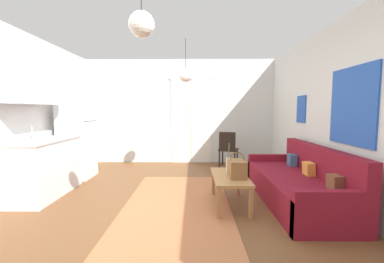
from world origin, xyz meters
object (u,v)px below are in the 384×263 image
(bamboo_vase, at_px, (229,166))
(pendant_lamp_near, at_px, (142,24))
(accent_chair, at_px, (228,148))
(handbag, at_px, (237,169))
(couch, at_px, (300,185))
(pendant_lamp_far, at_px, (186,75))
(coffee_table, at_px, (230,180))
(refrigerator, at_px, (77,138))

(bamboo_vase, height_order, pendant_lamp_near, pendant_lamp_near)
(bamboo_vase, xyz_separation_m, accent_chair, (0.29, 2.20, -0.08))
(pendant_lamp_near, bearing_deg, accent_chair, 70.08)
(bamboo_vase, distance_m, handbag, 0.20)
(couch, bearing_deg, pendant_lamp_far, 151.21)
(coffee_table, height_order, handbag, handbag)
(refrigerator, xyz_separation_m, accent_chair, (3.14, 0.85, -0.32))
(pendant_lamp_far, bearing_deg, bamboo_vase, -56.22)
(coffee_table, height_order, pendant_lamp_far, pendant_lamp_far)
(handbag, relative_size, pendant_lamp_far, 0.46)
(handbag, xyz_separation_m, refrigerator, (-2.93, 1.53, 0.24))
(coffee_table, bearing_deg, bamboo_vase, 96.40)
(couch, xyz_separation_m, handbag, (-0.97, -0.21, 0.30))
(refrigerator, bearing_deg, handbag, -27.48)
(handbag, distance_m, refrigerator, 3.32)
(handbag, bearing_deg, pendant_lamp_near, -133.63)
(pendant_lamp_far, bearing_deg, pendant_lamp_near, -97.74)
(handbag, height_order, accent_chair, accent_chair)
(coffee_table, xyz_separation_m, refrigerator, (-2.85, 1.44, 0.42))
(couch, distance_m, pendant_lamp_near, 3.05)
(coffee_table, height_order, pendant_lamp_near, pendant_lamp_near)
(couch, distance_m, coffee_table, 1.06)
(couch, xyz_separation_m, accent_chair, (-0.77, 2.16, 0.22))
(handbag, distance_m, pendant_lamp_near, 2.18)
(accent_chair, bearing_deg, coffee_table, 101.94)
(coffee_table, bearing_deg, accent_chair, 82.88)
(refrigerator, distance_m, accent_chair, 3.27)
(coffee_table, distance_m, pendant_lamp_near, 2.33)
(couch, bearing_deg, handbag, -167.63)
(pendant_lamp_far, bearing_deg, handbag, -57.18)
(handbag, bearing_deg, couch, 12.37)
(bamboo_vase, relative_size, handbag, 1.28)
(couch, height_order, pendant_lamp_near, pendant_lamp_near)
(pendant_lamp_far, bearing_deg, accent_chair, 51.87)
(handbag, height_order, pendant_lamp_near, pendant_lamp_near)
(bamboo_vase, xyz_separation_m, pendant_lamp_far, (-0.66, 0.98, 1.43))
(handbag, relative_size, accent_chair, 0.41)
(refrigerator, bearing_deg, accent_chair, 15.07)
(couch, height_order, bamboo_vase, bamboo_vase)
(bamboo_vase, height_order, handbag, bamboo_vase)
(handbag, distance_m, accent_chair, 2.38)
(bamboo_vase, distance_m, pendant_lamp_far, 1.86)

